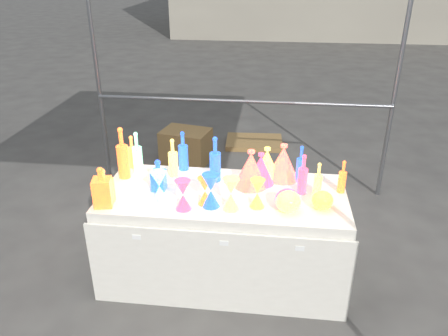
# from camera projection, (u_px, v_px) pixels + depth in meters

# --- Properties ---
(ground) EXTENTS (80.00, 80.00, 0.00)m
(ground) POSITION_uv_depth(u_px,v_px,m) (224.00, 273.00, 3.55)
(ground) COLOR #5F5C58
(ground) RESTS_ON ground
(display_table) EXTENTS (1.84, 0.83, 0.75)m
(display_table) POSITION_uv_depth(u_px,v_px,m) (224.00, 235.00, 3.38)
(display_table) COLOR white
(display_table) RESTS_ON ground
(cardboard_box_closed) EXTENTS (0.64, 0.52, 0.41)m
(cardboard_box_closed) POSITION_uv_depth(u_px,v_px,m) (186.00, 146.00, 5.42)
(cardboard_box_closed) COLOR olive
(cardboard_box_closed) RESTS_ON ground
(cardboard_box_flat) EXTENTS (0.79, 0.58, 0.07)m
(cardboard_box_flat) POSITION_uv_depth(u_px,v_px,m) (254.00, 142.00, 5.99)
(cardboard_box_flat) COLOR olive
(cardboard_box_flat) RESTS_ON ground
(bottle_0) EXTENTS (0.08, 0.08, 0.28)m
(bottle_0) POSITION_uv_depth(u_px,v_px,m) (132.00, 151.00, 3.56)
(bottle_0) COLOR #CD1345
(bottle_0) RESTS_ON display_table
(bottle_1) EXTENTS (0.09, 0.09, 0.33)m
(bottle_1) POSITION_uv_depth(u_px,v_px,m) (183.00, 151.00, 3.51)
(bottle_1) COLOR #177F44
(bottle_1) RESTS_ON display_table
(bottle_2) EXTENTS (0.11, 0.11, 0.42)m
(bottle_2) POSITION_uv_depth(u_px,v_px,m) (122.00, 153.00, 3.36)
(bottle_2) COLOR #FFA81A
(bottle_2) RESTS_ON display_table
(bottle_4) EXTENTS (0.08, 0.08, 0.31)m
(bottle_4) POSITION_uv_depth(u_px,v_px,m) (173.00, 158.00, 3.41)
(bottle_4) COLOR #137875
(bottle_4) RESTS_ON display_table
(bottle_5) EXTENTS (0.08, 0.08, 0.35)m
(bottle_5) POSITION_uv_depth(u_px,v_px,m) (137.00, 153.00, 3.44)
(bottle_5) COLOR #D22A78
(bottle_5) RESTS_ON display_table
(bottle_7) EXTENTS (0.11, 0.11, 0.36)m
(bottle_7) POSITION_uv_depth(u_px,v_px,m) (215.00, 159.00, 3.33)
(bottle_7) COLOR #177F44
(bottle_7) RESTS_ON display_table
(decanter_0) EXTENTS (0.11, 0.11, 0.27)m
(decanter_0) POSITION_uv_depth(u_px,v_px,m) (104.00, 186.00, 3.03)
(decanter_0) COLOR #CD1345
(decanter_0) RESTS_ON display_table
(decanter_1) EXTENTS (0.15, 0.15, 0.29)m
(decanter_1) POSITION_uv_depth(u_px,v_px,m) (102.00, 187.00, 3.00)
(decanter_1) COLOR #FFA81A
(decanter_1) RESTS_ON display_table
(decanter_2) EXTENTS (0.10, 0.10, 0.25)m
(decanter_2) POSITION_uv_depth(u_px,v_px,m) (158.00, 175.00, 3.21)
(decanter_2) COLOR #177F44
(decanter_2) RESTS_ON display_table
(hourglass_0) EXTENTS (0.12, 0.12, 0.20)m
(hourglass_0) POSITION_uv_depth(u_px,v_px,m) (205.00, 191.00, 3.04)
(hourglass_0) COLOR #FFA81A
(hourglass_0) RESTS_ON display_table
(hourglass_1) EXTENTS (0.14, 0.14, 0.22)m
(hourglass_1) POSITION_uv_depth(u_px,v_px,m) (183.00, 195.00, 2.97)
(hourglass_1) COLOR #2131C1
(hourglass_1) RESTS_ON display_table
(hourglass_2) EXTENTS (0.12, 0.12, 0.23)m
(hourglass_2) POSITION_uv_depth(u_px,v_px,m) (231.00, 194.00, 2.97)
(hourglass_2) COLOR #137875
(hourglass_2) RESTS_ON display_table
(hourglass_3) EXTENTS (0.12, 0.12, 0.23)m
(hourglass_3) POSITION_uv_depth(u_px,v_px,m) (159.00, 186.00, 3.07)
(hourglass_3) COLOR #D22A78
(hourglass_3) RESTS_ON display_table
(hourglass_4) EXTENTS (0.11, 0.11, 0.21)m
(hourglass_4) POSITION_uv_depth(u_px,v_px,m) (257.00, 193.00, 3.00)
(hourglass_4) COLOR #CD1345
(hourglass_4) RESTS_ON display_table
(hourglass_5) EXTENTS (0.15, 0.15, 0.24)m
(hourglass_5) POSITION_uv_depth(u_px,v_px,m) (211.00, 191.00, 3.00)
(hourglass_5) COLOR #177F44
(hourglass_5) RESTS_ON display_table
(globe_0) EXTENTS (0.15, 0.15, 0.12)m
(globe_0) POSITION_uv_depth(u_px,v_px,m) (322.00, 201.00, 2.99)
(globe_0) COLOR #CD1345
(globe_0) RESTS_ON display_table
(globe_1) EXTENTS (0.21, 0.21, 0.14)m
(globe_1) POSITION_uv_depth(u_px,v_px,m) (288.00, 203.00, 2.95)
(globe_1) COLOR #137875
(globe_1) RESTS_ON display_table
(globe_3) EXTENTS (0.17, 0.17, 0.13)m
(globe_3) POSITION_uv_depth(u_px,v_px,m) (287.00, 200.00, 2.99)
(globe_3) COLOR #2131C1
(globe_3) RESTS_ON display_table
(lampshade_0) EXTENTS (0.28, 0.28, 0.29)m
(lampshade_0) POSITION_uv_depth(u_px,v_px,m) (251.00, 168.00, 3.26)
(lampshade_0) COLOR gold
(lampshade_0) RESTS_ON display_table
(lampshade_1) EXTENTS (0.29, 0.29, 0.29)m
(lampshade_1) POSITION_uv_depth(u_px,v_px,m) (283.00, 162.00, 3.37)
(lampshade_1) COLOR gold
(lampshade_1) RESTS_ON display_table
(lampshade_2) EXTENTS (0.23, 0.23, 0.25)m
(lampshade_2) POSITION_uv_depth(u_px,v_px,m) (261.00, 168.00, 3.31)
(lampshade_2) COLOR #2131C1
(lampshade_2) RESTS_ON display_table
(lampshade_3) EXTENTS (0.24, 0.24, 0.26)m
(lampshade_3) POSITION_uv_depth(u_px,v_px,m) (267.00, 163.00, 3.39)
(lampshade_3) COLOR #137875
(lampshade_3) RESTS_ON display_table
(bottle_8) EXTENTS (0.08, 0.08, 0.30)m
(bottle_8) POSITION_uv_depth(u_px,v_px,m) (301.00, 164.00, 3.33)
(bottle_8) COLOR #177F44
(bottle_8) RESTS_ON display_table
(bottle_9) EXTENTS (0.06, 0.06, 0.25)m
(bottle_9) POSITION_uv_depth(u_px,v_px,m) (343.00, 177.00, 3.18)
(bottle_9) COLOR #FFA81A
(bottle_9) RESTS_ON display_table
(bottle_10) EXTENTS (0.07, 0.07, 0.31)m
(bottle_10) POSITION_uv_depth(u_px,v_px,m) (303.00, 174.00, 3.15)
(bottle_10) COLOR #2131C1
(bottle_10) RESTS_ON display_table
(bottle_11) EXTENTS (0.08, 0.08, 0.27)m
(bottle_11) POSITION_uv_depth(u_px,v_px,m) (318.00, 180.00, 3.12)
(bottle_11) COLOR #137875
(bottle_11) RESTS_ON display_table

